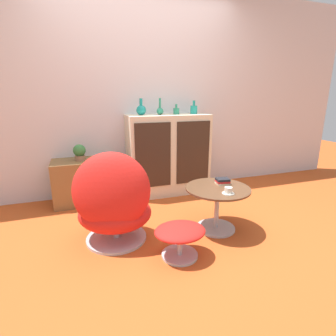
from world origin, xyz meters
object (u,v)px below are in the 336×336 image
tv_console (86,181)px  teacup (228,191)px  vase_leftmost (141,110)px  potted_plant (79,152)px  vase_inner_left (160,110)px  vase_inner_right (176,111)px  sideboard (168,155)px  book_stack (223,181)px  ottoman (180,234)px  coffee_table (217,201)px  vase_rightmost (194,109)px  egg_chair (113,203)px

tv_console → teacup: bearing=-47.8°
vase_leftmost → potted_plant: size_ratio=1.05×
vase_inner_left → vase_inner_right: (0.22, 0.00, -0.01)m
sideboard → book_stack: bearing=-78.9°
ottoman → teacup: size_ratio=3.80×
vase_inner_right → potted_plant: vase_inner_right is taller
tv_console → ottoman: 1.60m
tv_console → coffee_table: tv_console is taller
vase_leftmost → teacup: vase_leftmost is taller
ottoman → vase_leftmost: size_ratio=2.11×
tv_console → vase_inner_right: 1.43m
ottoman → vase_leftmost: (0.05, 1.44, 0.91)m
ottoman → vase_rightmost: 1.86m
tv_console → egg_chair: bearing=-79.5°
tv_console → vase_inner_left: 1.27m
ottoman → book_stack: 0.76m
tv_console → teacup: (1.19, -1.31, 0.19)m
book_stack → vase_inner_right: bearing=95.2°
vase_leftmost → teacup: (0.47, -1.30, -0.65)m
vase_inner_left → book_stack: vase_inner_left is taller
coffee_table → book_stack: (0.09, 0.08, 0.17)m
egg_chair → ottoman: bearing=-39.1°
egg_chair → vase_rightmost: (1.22, 1.06, 0.72)m
vase_inner_left → book_stack: size_ratio=1.49×
tv_console → book_stack: size_ratio=5.52×
sideboard → vase_inner_left: vase_inner_left is taller
ottoman → potted_plant: size_ratio=2.21×
teacup → vase_inner_right: bearing=90.5°
vase_inner_left → sideboard: bearing=-2.1°
ottoman → coffee_table: bearing=31.5°
ottoman → book_stack: book_stack is taller
sideboard → coffee_table: 1.16m
egg_chair → book_stack: 1.08m
vase_inner_right → book_stack: (0.10, -1.06, -0.63)m
vase_rightmost → potted_plant: bearing=179.9°
egg_chair → vase_inner_right: vase_inner_right is taller
vase_inner_right → vase_rightmost: bearing=0.0°
sideboard → vase_leftmost: bearing=179.4°
egg_chair → potted_plant: bearing=102.8°
coffee_table → vase_inner_right: vase_inner_right is taller
vase_inner_left → vase_rightmost: size_ratio=1.19×
tv_console → potted_plant: 0.37m
vase_rightmost → sideboard: bearing=-179.4°
ottoman → vase_rightmost: (0.75, 1.44, 0.90)m
vase_inner_left → potted_plant: 1.10m
vase_rightmost → potted_plant: (-1.46, 0.00, -0.47)m
ottoman → egg_chair: bearing=140.9°
potted_plant → book_stack: 1.70m
vase_inner_left → tv_console: bearing=179.8°
sideboard → ottoman: sideboard is taller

